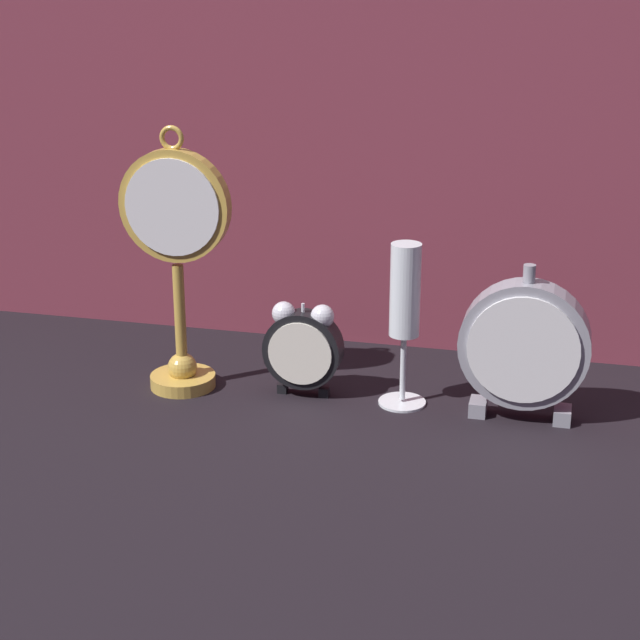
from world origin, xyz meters
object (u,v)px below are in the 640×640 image
at_px(pocket_watch_on_stand, 177,259).
at_px(champagne_flute, 405,306).
at_px(mantel_clock_silver, 524,346).
at_px(alarm_clock_twin_bell, 303,345).

height_order(pocket_watch_on_stand, champagne_flute, pocket_watch_on_stand).
height_order(mantel_clock_silver, champagne_flute, champagne_flute).
bearing_deg(champagne_flute, mantel_clock_silver, -3.88).
bearing_deg(pocket_watch_on_stand, champagne_flute, 3.10).
height_order(alarm_clock_twin_bell, champagne_flute, champagne_flute).
xyz_separation_m(pocket_watch_on_stand, champagne_flute, (0.28, 0.02, -0.04)).
height_order(pocket_watch_on_stand, alarm_clock_twin_bell, pocket_watch_on_stand).
height_order(pocket_watch_on_stand, mantel_clock_silver, pocket_watch_on_stand).
height_order(alarm_clock_twin_bell, mantel_clock_silver, mantel_clock_silver).
relative_size(mantel_clock_silver, champagne_flute, 0.94).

